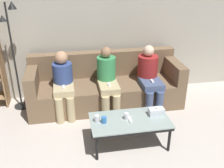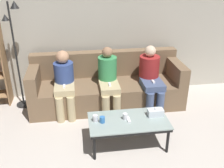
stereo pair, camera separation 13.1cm
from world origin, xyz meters
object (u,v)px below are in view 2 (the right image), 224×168
(cup_far_center, at_px, (95,118))
(tissue_box, at_px, (155,112))
(seated_person_mid_left, at_px, (108,79))
(standing_lamp, at_px, (15,45))
(couch, at_px, (107,87))
(game_remote, at_px, (128,119))
(seated_person_mid_right, at_px, (151,76))
(cup_near_left, at_px, (125,116))
(seated_person_left_end, at_px, (64,81))
(coffee_table, at_px, (128,122))
(cup_near_right, at_px, (102,120))

(cup_far_center, height_order, tissue_box, tissue_box)
(seated_person_mid_left, bearing_deg, standing_lamp, 166.07)
(standing_lamp, distance_m, seated_person_mid_left, 1.64)
(couch, bearing_deg, game_remote, -83.53)
(cup_far_center, bearing_deg, seated_person_mid_right, 43.34)
(couch, bearing_deg, standing_lamp, 174.70)
(cup_near_left, distance_m, cup_far_center, 0.41)
(cup_near_left, bearing_deg, tissue_box, 4.17)
(standing_lamp, xyz_separation_m, seated_person_left_end, (0.76, -0.36, -0.55))
(seated_person_mid_right, bearing_deg, couch, 163.14)
(tissue_box, relative_size, seated_person_mid_left, 0.20)
(couch, xyz_separation_m, cup_far_center, (-0.31, -1.22, 0.13))
(tissue_box, xyz_separation_m, seated_person_mid_left, (-0.54, 0.97, 0.13))
(cup_near_left, distance_m, seated_person_mid_left, 1.01)
(cup_near_left, xyz_separation_m, game_remote, (0.04, -0.03, -0.04))
(coffee_table, height_order, tissue_box, tissue_box)
(seated_person_mid_left, bearing_deg, cup_near_right, -102.11)
(standing_lamp, bearing_deg, seated_person_mid_left, -13.93)
(cup_far_center, distance_m, game_remote, 0.46)
(tissue_box, bearing_deg, standing_lamp, 146.82)
(coffee_table, relative_size, cup_near_left, 12.12)
(game_remote, xyz_separation_m, seated_person_mid_left, (-0.14, 1.03, 0.17))
(cup_near_right, bearing_deg, cup_far_center, 153.60)
(cup_far_center, height_order, seated_person_left_end, seated_person_left_end)
(cup_near_right, bearing_deg, standing_lamp, 132.46)
(game_remote, bearing_deg, seated_person_left_end, 130.27)
(couch, relative_size, standing_lamp, 1.45)
(couch, height_order, seated_person_mid_right, seated_person_mid_right)
(standing_lamp, relative_size, seated_person_mid_left, 1.66)
(game_remote, height_order, seated_person_left_end, seated_person_left_end)
(couch, bearing_deg, cup_near_left, -85.37)
(game_remote, bearing_deg, couch, 96.47)
(cup_near_right, height_order, game_remote, cup_near_right)
(couch, distance_m, tissue_box, 1.32)
(cup_near_left, xyz_separation_m, seated_person_left_end, (-0.84, 1.02, 0.13))
(cup_near_left, distance_m, game_remote, 0.06)
(coffee_table, distance_m, cup_near_left, 0.10)
(seated_person_left_end, bearing_deg, seated_person_mid_left, -1.34)
(couch, relative_size, cup_near_left, 29.53)
(coffee_table, xyz_separation_m, tissue_box, (0.40, 0.06, 0.09))
(cup_near_right, bearing_deg, seated_person_mid_right, 47.21)
(coffee_table, bearing_deg, cup_near_right, -179.39)
(coffee_table, distance_m, cup_far_center, 0.47)
(cup_near_left, distance_m, seated_person_left_end, 1.33)
(standing_lamp, bearing_deg, cup_near_right, -47.54)
(coffee_table, bearing_deg, seated_person_mid_left, 97.93)
(seated_person_mid_right, bearing_deg, game_remote, -120.01)
(game_remote, relative_size, standing_lamp, 0.08)
(cup_near_right, bearing_deg, cup_near_left, 5.59)
(seated_person_left_end, xyz_separation_m, seated_person_mid_left, (0.74, -0.02, 0.01))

